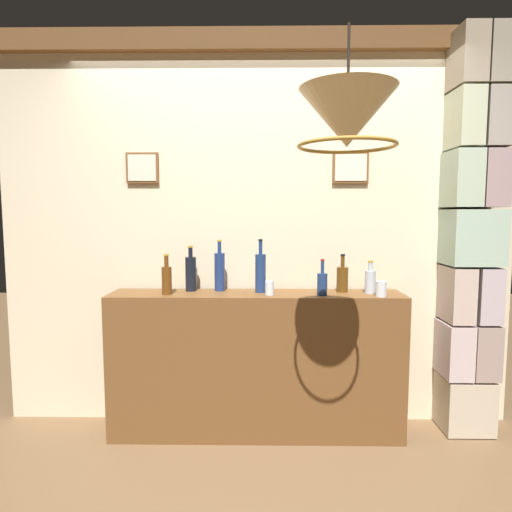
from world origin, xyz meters
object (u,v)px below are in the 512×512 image
liquor_bottle_whiskey (191,273)px  pendant_lamp (347,120)px  liquor_bottle_brandy (370,281)px  liquor_bottle_port (322,283)px  glass_tumbler_rocks (381,289)px  glass_tumbler_highball (270,288)px  liquor_bottle_sherry (260,272)px  liquor_bottle_vermouth (342,278)px  liquor_bottle_vodka (220,271)px  liquor_bottle_amaro (167,279)px

liquor_bottle_whiskey → pendant_lamp: bearing=-52.3°
liquor_bottle_brandy → pendant_lamp: bearing=-109.8°
liquor_bottle_port → glass_tumbler_rocks: 0.37m
glass_tumbler_highball → pendant_lamp: 1.30m
liquor_bottle_brandy → glass_tumbler_highball: (-0.66, -0.07, -0.04)m
liquor_bottle_sherry → glass_tumbler_highball: size_ratio=3.86×
glass_tumbler_highball → pendant_lamp: (0.30, -0.93, 0.86)m
liquor_bottle_whiskey → liquor_bottle_brandy: liquor_bottle_whiskey is taller
glass_tumbler_highball → liquor_bottle_vermouth: bearing=13.7°
liquor_bottle_vermouth → liquor_bottle_port: bearing=-139.5°
liquor_bottle_sherry → liquor_bottle_port: bearing=-15.1°
liquor_bottle_brandy → pendant_lamp: 1.35m
liquor_bottle_whiskey → glass_tumbler_highball: (0.53, -0.14, -0.08)m
liquor_bottle_vodka → liquor_bottle_sherry: bearing=-11.3°
liquor_bottle_sherry → liquor_bottle_vodka: bearing=168.7°
liquor_bottle_sherry → liquor_bottle_brandy: size_ratio=1.64×
liquor_bottle_whiskey → liquor_bottle_vermouth: bearing=-1.2°
liquor_bottle_amaro → liquor_bottle_port: bearing=-1.2°
liquor_bottle_vodka → glass_tumbler_highball: size_ratio=3.78×
liquor_bottle_whiskey → pendant_lamp: 1.56m
liquor_bottle_whiskey → glass_tumbler_rocks: liquor_bottle_whiskey is taller
liquor_bottle_sherry → pendant_lamp: size_ratio=0.72×
liquor_bottle_vodka → pendant_lamp: pendant_lamp is taller
liquor_bottle_sherry → glass_tumbler_rocks: size_ratio=3.62×
liquor_bottle_port → glass_tumbler_rocks: size_ratio=2.40×
liquor_bottle_amaro → glass_tumbler_rocks: 1.37m
liquor_bottle_whiskey → liquor_bottle_vodka: liquor_bottle_vodka is taller
liquor_bottle_amaro → liquor_bottle_port: size_ratio=1.12×
liquor_bottle_amaro → liquor_bottle_port: (1.00, -0.02, -0.02)m
liquor_bottle_port → liquor_bottle_amaro: bearing=178.8°
liquor_bottle_amaro → liquor_bottle_vodka: liquor_bottle_vodka is taller
liquor_bottle_amaro → pendant_lamp: bearing=-44.3°
liquor_bottle_vermouth → liquor_bottle_sherry: bearing=-177.5°
liquor_bottle_brandy → liquor_bottle_port: (-0.32, -0.08, -0.00)m
liquor_bottle_vermouth → liquor_bottle_whiskey: bearing=178.8°
liquor_bottle_vermouth → glass_tumbler_highball: bearing=-166.3°
liquor_bottle_whiskey → liquor_bottle_port: (0.86, -0.15, -0.04)m
pendant_lamp → liquor_bottle_whiskey: bearing=127.7°
liquor_bottle_sherry → liquor_bottle_whiskey: (-0.47, 0.04, -0.01)m
liquor_bottle_vodka → glass_tumbler_rocks: bearing=-10.6°
liquor_bottle_sherry → liquor_bottle_vodka: size_ratio=1.02×
liquor_bottle_amaro → liquor_bottle_whiskey: 0.19m
liquor_bottle_whiskey → liquor_bottle_port: bearing=-9.9°
liquor_bottle_whiskey → liquor_bottle_vermouth: 1.02m
liquor_bottle_sherry → liquor_bottle_amaro: bearing=-172.0°
liquor_bottle_sherry → pendant_lamp: (0.36, -1.03, 0.77)m
glass_tumbler_rocks → pendant_lamp: (-0.40, -0.89, 0.85)m
liquor_bottle_whiskey → glass_tumbler_rocks: 1.25m
pendant_lamp → liquor_bottle_brandy: bearing=70.2°
glass_tumbler_highball → liquor_bottle_brandy: bearing=6.3°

